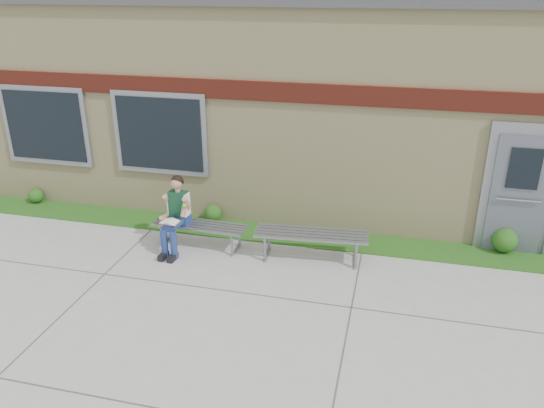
# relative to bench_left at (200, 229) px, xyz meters

# --- Properties ---
(ground) EXTENTS (80.00, 80.00, 0.00)m
(ground) POSITION_rel_bench_left_xyz_m (1.84, -1.82, -0.33)
(ground) COLOR #9E9E99
(ground) RESTS_ON ground
(grass_strip) EXTENTS (16.00, 0.80, 0.02)m
(grass_strip) POSITION_rel_bench_left_xyz_m (1.84, 0.78, -0.32)
(grass_strip) COLOR #294C14
(grass_strip) RESTS_ON ground
(school_building) EXTENTS (16.20, 6.22, 4.20)m
(school_building) POSITION_rel_bench_left_xyz_m (1.84, 4.17, 1.77)
(school_building) COLOR beige
(school_building) RESTS_ON ground
(bench_left) EXTENTS (1.69, 0.54, 0.43)m
(bench_left) POSITION_rel_bench_left_xyz_m (0.00, 0.00, 0.00)
(bench_left) COLOR slate
(bench_left) RESTS_ON ground
(bench_right) EXTENTS (1.94, 0.68, 0.49)m
(bench_right) POSITION_rel_bench_left_xyz_m (2.00, 0.00, 0.05)
(bench_right) COLOR slate
(bench_right) RESTS_ON ground
(girl) EXTENTS (0.49, 0.83, 1.34)m
(girl) POSITION_rel_bench_left_xyz_m (-0.35, -0.20, 0.36)
(girl) COLOR navy
(girl) RESTS_ON ground
(shrub_west) EXTENTS (0.31, 0.31, 0.31)m
(shrub_west) POSITION_rel_bench_left_xyz_m (-4.12, 1.03, -0.16)
(shrub_west) COLOR #294C14
(shrub_west) RESTS_ON grass_strip
(shrub_mid) EXTENTS (0.34, 0.34, 0.34)m
(shrub_mid) POSITION_rel_bench_left_xyz_m (-0.13, 1.03, -0.15)
(shrub_mid) COLOR #294C14
(shrub_mid) RESTS_ON grass_strip
(shrub_east) EXTENTS (0.43, 0.43, 0.43)m
(shrub_east) POSITION_rel_bench_left_xyz_m (5.24, 1.03, -0.10)
(shrub_east) COLOR #294C14
(shrub_east) RESTS_ON grass_strip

